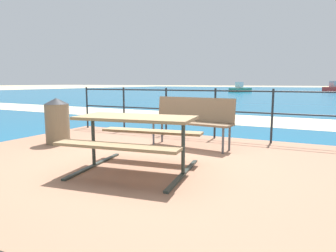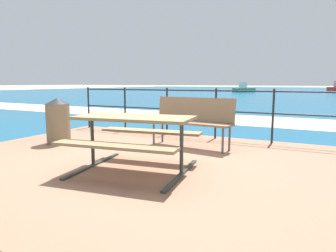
{
  "view_description": "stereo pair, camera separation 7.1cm",
  "coord_description": "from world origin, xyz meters",
  "px_view_note": "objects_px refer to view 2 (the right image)",
  "views": [
    {
      "loc": [
        2.51,
        -3.89,
        1.27
      ],
      "look_at": [
        0.11,
        1.05,
        0.47
      ],
      "focal_mm": 32.18,
      "sensor_mm": 36.0,
      "label": 1
    },
    {
      "loc": [
        2.58,
        -3.86,
        1.27
      ],
      "look_at": [
        0.11,
        1.05,
        0.47
      ],
      "focal_mm": 32.18,
      "sensor_mm": 36.0,
      "label": 2
    }
  ],
  "objects_px": {
    "picnic_table": "(134,129)",
    "boat_mid": "(244,89)",
    "park_bench": "(192,117)",
    "trash_bin": "(58,121)"
  },
  "relations": [
    {
      "from": "trash_bin",
      "to": "picnic_table",
      "type": "bearing_deg",
      "value": -20.79
    },
    {
      "from": "picnic_table",
      "to": "park_bench",
      "type": "xyz_separation_m",
      "value": [
        0.11,
        1.81,
        -0.01
      ]
    },
    {
      "from": "picnic_table",
      "to": "park_bench",
      "type": "distance_m",
      "value": 1.81
    },
    {
      "from": "picnic_table",
      "to": "boat_mid",
      "type": "xyz_separation_m",
      "value": [
        -6.81,
        36.96,
        -0.25
      ]
    },
    {
      "from": "trash_bin",
      "to": "boat_mid",
      "type": "relative_size",
      "value": 0.24
    },
    {
      "from": "picnic_table",
      "to": "trash_bin",
      "type": "height_order",
      "value": "trash_bin"
    },
    {
      "from": "picnic_table",
      "to": "park_bench",
      "type": "height_order",
      "value": "park_bench"
    },
    {
      "from": "boat_mid",
      "to": "trash_bin",
      "type": "bearing_deg",
      "value": -147.57
    },
    {
      "from": "park_bench",
      "to": "trash_bin",
      "type": "relative_size",
      "value": 1.81
    },
    {
      "from": "park_bench",
      "to": "picnic_table",
      "type": "bearing_deg",
      "value": -86.77
    }
  ]
}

